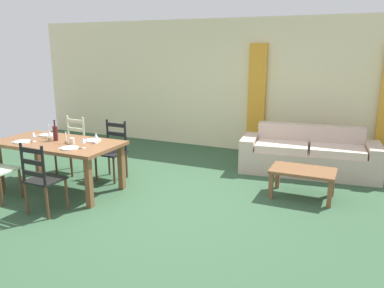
% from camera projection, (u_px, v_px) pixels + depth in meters
% --- Properties ---
extents(ground_plane, '(9.60, 9.60, 0.02)m').
position_uv_depth(ground_plane, '(154.00, 202.00, 5.37)').
color(ground_plane, '#305135').
extents(wall_far, '(9.60, 0.16, 2.70)m').
position_uv_depth(wall_far, '(231.00, 85.00, 7.95)').
color(wall_far, beige).
rests_on(wall_far, ground_plane).
extents(curtain_panel_left, '(0.35, 0.08, 2.20)m').
position_uv_depth(curtain_panel_left, '(257.00, 100.00, 7.65)').
color(curtain_panel_left, gold).
rests_on(curtain_panel_left, ground_plane).
extents(dining_table, '(1.90, 0.96, 0.75)m').
position_uv_depth(dining_table, '(58.00, 147.00, 5.69)').
color(dining_table, brown).
rests_on(dining_table, ground_plane).
extents(dining_chair_near_right, '(0.43, 0.41, 0.96)m').
position_uv_depth(dining_chair_near_right, '(42.00, 179.00, 4.88)').
color(dining_chair_near_right, black).
rests_on(dining_chair_near_right, ground_plane).
extents(dining_chair_far_left, '(0.44, 0.42, 0.96)m').
position_uv_depth(dining_chair_far_left, '(72.00, 145.00, 6.56)').
color(dining_chair_far_left, beige).
rests_on(dining_chair_far_left, ground_plane).
extents(dining_chair_far_right, '(0.43, 0.41, 0.96)m').
position_uv_depth(dining_chair_far_right, '(113.00, 150.00, 6.23)').
color(dining_chair_far_right, black).
rests_on(dining_chair_far_right, ground_plane).
extents(dinner_plate_near_left, '(0.24, 0.24, 0.02)m').
position_uv_depth(dinner_plate_near_left, '(22.00, 142.00, 5.63)').
color(dinner_plate_near_left, white).
rests_on(dinner_plate_near_left, dining_table).
extents(fork_near_left, '(0.02, 0.17, 0.01)m').
position_uv_depth(fork_near_left, '(15.00, 141.00, 5.69)').
color(fork_near_left, silver).
rests_on(fork_near_left, dining_table).
extents(dinner_plate_near_right, '(0.24, 0.24, 0.02)m').
position_uv_depth(dinner_plate_near_right, '(70.00, 148.00, 5.27)').
color(dinner_plate_near_right, white).
rests_on(dinner_plate_near_right, dining_table).
extents(fork_near_right, '(0.02, 0.17, 0.01)m').
position_uv_depth(fork_near_right, '(62.00, 147.00, 5.33)').
color(fork_near_right, silver).
rests_on(fork_near_right, dining_table).
extents(dinner_plate_far_left, '(0.24, 0.24, 0.02)m').
position_uv_depth(dinner_plate_far_left, '(48.00, 135.00, 6.07)').
color(dinner_plate_far_left, white).
rests_on(dinner_plate_far_left, dining_table).
extents(fork_far_left, '(0.02, 0.17, 0.01)m').
position_uv_depth(fork_far_left, '(41.00, 134.00, 6.13)').
color(fork_far_left, silver).
rests_on(fork_far_left, dining_table).
extents(dinner_plate_far_right, '(0.24, 0.24, 0.02)m').
position_uv_depth(dinner_plate_far_right, '(93.00, 140.00, 5.71)').
color(dinner_plate_far_right, white).
rests_on(dinner_plate_far_right, dining_table).
extents(fork_far_right, '(0.02, 0.17, 0.01)m').
position_uv_depth(fork_far_right, '(85.00, 140.00, 5.77)').
color(fork_far_right, silver).
rests_on(fork_far_right, dining_table).
extents(wine_bottle, '(0.07, 0.07, 0.32)m').
position_uv_depth(wine_bottle, '(55.00, 133.00, 5.71)').
color(wine_bottle, '#471919').
rests_on(wine_bottle, dining_table).
extents(wine_glass_near_left, '(0.06, 0.06, 0.16)m').
position_uv_depth(wine_glass_near_left, '(33.00, 134.00, 5.65)').
color(wine_glass_near_left, white).
rests_on(wine_glass_near_left, dining_table).
extents(wine_glass_near_right, '(0.06, 0.06, 0.16)m').
position_uv_depth(wine_glass_near_right, '(83.00, 140.00, 5.27)').
color(wine_glass_near_right, white).
rests_on(wine_glass_near_right, dining_table).
extents(wine_glass_far_left, '(0.06, 0.06, 0.16)m').
position_uv_depth(wine_glass_far_left, '(48.00, 131.00, 5.88)').
color(wine_glass_far_left, white).
rests_on(wine_glass_far_left, dining_table).
extents(wine_glass_far_right, '(0.06, 0.06, 0.16)m').
position_uv_depth(wine_glass_far_right, '(96.00, 136.00, 5.55)').
color(wine_glass_far_right, white).
rests_on(wine_glass_far_right, dining_table).
extents(coffee_cup_primary, '(0.07, 0.07, 0.09)m').
position_uv_depth(coffee_cup_primary, '(72.00, 141.00, 5.53)').
color(coffee_cup_primary, beige).
rests_on(coffee_cup_primary, dining_table).
extents(candle_tall, '(0.05, 0.05, 0.24)m').
position_uv_depth(candle_tall, '(49.00, 136.00, 5.74)').
color(candle_tall, '#998C66').
rests_on(candle_tall, dining_table).
extents(candle_short, '(0.05, 0.05, 0.18)m').
position_uv_depth(candle_short, '(66.00, 140.00, 5.55)').
color(candle_short, '#998C66').
rests_on(candle_short, dining_table).
extents(couch, '(2.36, 1.06, 0.80)m').
position_uv_depth(couch, '(308.00, 156.00, 6.57)').
color(couch, '#C9B09E').
rests_on(couch, ground_plane).
extents(coffee_table, '(0.90, 0.56, 0.42)m').
position_uv_depth(coffee_table, '(303.00, 174.00, 5.45)').
color(coffee_table, brown).
rests_on(coffee_table, ground_plane).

